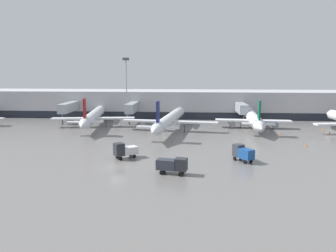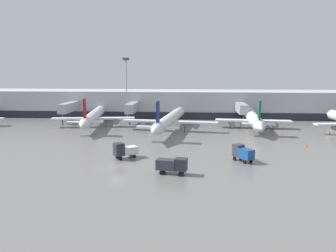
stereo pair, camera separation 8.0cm
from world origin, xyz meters
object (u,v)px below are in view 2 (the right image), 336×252
Objects in this scene: parked_jet_1 at (253,119)px; traffic_cone_2 at (330,133)px; parked_jet_2 at (93,117)px; traffic_cone_3 at (323,129)px; traffic_cone_0 at (281,134)px; traffic_cone_1 at (306,145)px; apron_light_mast_0 at (126,72)px; service_truck_0 at (125,150)px; service_truck_1 at (243,153)px; service_truck_2 at (172,165)px; parked_jet_4 at (170,120)px.

traffic_cone_2 is (18.10, -7.25, -2.39)m from parked_jet_1.
parked_jet_1 reaches higher than traffic_cone_2.
traffic_cone_3 is at bearing -98.36° from parked_jet_2.
traffic_cone_1 is (2.00, -12.59, -0.03)m from traffic_cone_0.
parked_jet_2 is 56.40m from traffic_cone_1.
apron_light_mast_0 is at bearing 156.24° from traffic_cone_0.
parked_jet_1 reaches higher than service_truck_0.
traffic_cone_2 is at bearing -79.04° from service_truck_1.
service_truck_2 is (9.32, -8.63, -0.04)m from service_truck_0.
service_truck_2 is at bearing -156.33° from parked_jet_2.
parked_jet_1 reaches higher than service_truck_1.
traffic_cone_3 is at bearing 60.80° from traffic_cone_1.
parked_jet_2 is (-45.23, -1.48, 0.37)m from parked_jet_1.
parked_jet_1 is 19.64m from traffic_cone_2.
parked_jet_2 reaches higher than parked_jet_1.
traffic_cone_3 is at bearing -77.62° from parked_jet_4.
traffic_cone_2 is at bearing 54.26° from service_truck_2.
service_truck_1 reaches higher than traffic_cone_3.
apron_light_mast_0 reaches higher than parked_jet_2.
traffic_cone_2 is at bearing -102.79° from parked_jet_2.
apron_light_mast_0 is (-8.12, 43.73, 13.95)m from service_truck_0.
parked_jet_2 is at bearing 179.23° from traffic_cone_3.
service_truck_0 is 0.91× the size of service_truck_2.
parked_jet_4 is 59.31× the size of traffic_cone_0.
traffic_cone_2 is 1.01× the size of traffic_cone_3.
apron_light_mast_0 is at bearing -1.55° from service_truck_1.
service_truck_0 is 12.71m from service_truck_2.
apron_light_mast_0 is (-55.84, 12.00, 15.23)m from traffic_cone_3.
apron_light_mast_0 reaches higher than service_truck_2.
parked_jet_4 is at bearing 178.42° from traffic_cone_2.
parked_jet_4 is 41.51m from traffic_cone_3.
parked_jet_1 is at bearing 158.17° from traffic_cone_2.
apron_light_mast_0 reaches higher than parked_jet_1.
service_truck_1 reaches higher than service_truck_2.
parked_jet_2 reaches higher than service_truck_1.
parked_jet_2 reaches higher than traffic_cone_2.
parked_jet_2 is at bearing -124.23° from apron_light_mast_0.
service_truck_1 is at bearing -145.10° from parked_jet_4.
traffic_cone_2 is (10.80, 14.58, -0.01)m from traffic_cone_1.
service_truck_0 is at bearing -161.62° from traffic_cone_1.
parked_jet_2 is at bearing 85.33° from parked_jet_4.
parked_jet_1 is 52.36× the size of traffic_cone_0.
parked_jet_4 is at bearing -174.76° from traffic_cone_3.
parked_jet_4 reaches higher than service_truck_2.
traffic_cone_0 is 1.16× the size of traffic_cone_3.
service_truck_2 reaches higher than traffic_cone_2.
service_truck_0 is at bearing -146.38° from traffic_cone_3.
parked_jet_1 is at bearing -68.00° from parked_jet_4.
parked_jet_4 is at bearing -138.43° from service_truck_0.
traffic_cone_3 is 59.11m from apron_light_mast_0.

